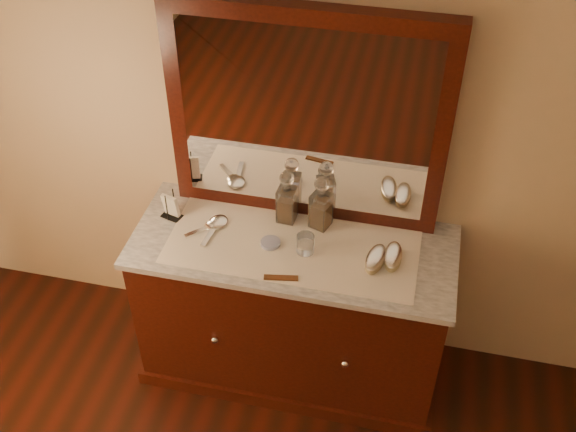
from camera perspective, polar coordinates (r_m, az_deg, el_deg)
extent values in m
plane|color=tan|center=(2.95, 1.73, 9.35)|extent=(4.50, 4.50, 0.00)
cube|color=black|center=(3.37, 0.38, -7.80)|extent=(1.40, 0.55, 0.82)
cube|color=black|center=(3.66, 0.36, -11.63)|extent=(1.46, 0.59, 0.08)
sphere|color=silver|center=(3.22, -6.04, -10.10)|extent=(0.04, 0.04, 0.04)
sphere|color=silver|center=(3.13, 4.71, -12.03)|extent=(0.04, 0.04, 0.04)
cube|color=white|center=(3.06, 0.42, -2.55)|extent=(1.44, 0.59, 0.03)
cube|color=black|center=(2.93, 1.52, 8.02)|extent=(1.20, 0.08, 1.00)
cube|color=white|center=(2.91, 1.38, 7.66)|extent=(1.06, 0.01, 0.86)
cube|color=white|center=(3.04, 0.34, -2.57)|extent=(1.10, 0.45, 0.00)
cylinder|color=white|center=(3.04, -1.45, -2.23)|extent=(0.11, 0.11, 0.02)
cube|color=#663312|center=(2.90, -0.58, -5.11)|extent=(0.15, 0.05, 0.01)
cube|color=black|center=(3.23, -9.52, 0.00)|extent=(0.11, 0.08, 0.01)
cylinder|color=black|center=(3.17, -9.96, 0.63)|extent=(0.01, 0.01, 0.14)
cylinder|color=black|center=(3.21, -9.36, 1.21)|extent=(0.01, 0.01, 0.14)
cube|color=white|center=(3.19, -9.65, 0.86)|extent=(0.08, 0.05, 0.12)
cube|color=brown|center=(3.13, -0.09, 0.60)|extent=(0.07, 0.07, 0.12)
cube|color=white|center=(3.12, -0.10, 0.96)|extent=(0.09, 0.09, 0.17)
cylinder|color=white|center=(3.05, -0.10, 2.41)|extent=(0.04, 0.04, 0.03)
sphere|color=white|center=(3.02, -0.10, 3.12)|extent=(0.07, 0.07, 0.07)
cube|color=brown|center=(3.11, 2.71, 0.10)|extent=(0.09, 0.09, 0.12)
cube|color=white|center=(3.09, 2.72, 0.47)|extent=(0.10, 0.10, 0.17)
cylinder|color=white|center=(3.02, 2.78, 1.94)|extent=(0.04, 0.04, 0.03)
sphere|color=white|center=(2.99, 2.81, 2.66)|extent=(0.09, 0.09, 0.07)
ellipsoid|color=#94815A|center=(2.98, 7.21, -3.69)|extent=(0.10, 0.19, 0.03)
ellipsoid|color=silver|center=(2.96, 7.24, -3.39)|extent=(0.10, 0.19, 0.03)
ellipsoid|color=#94815A|center=(3.00, 8.61, -3.48)|extent=(0.08, 0.17, 0.03)
ellipsoid|color=silver|center=(2.98, 8.65, -3.18)|extent=(0.08, 0.17, 0.03)
ellipsoid|color=silver|center=(3.16, -5.77, -0.50)|extent=(0.10, 0.12, 0.02)
cube|color=silver|center=(3.10, -6.50, -1.65)|extent=(0.04, 0.14, 0.01)
ellipsoid|color=silver|center=(3.15, -6.08, -0.69)|extent=(0.12, 0.12, 0.02)
cube|color=silver|center=(3.13, -7.47, -1.29)|extent=(0.10, 0.10, 0.01)
cylinder|color=white|center=(2.99, 1.44, -2.29)|extent=(0.08, 0.08, 0.09)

